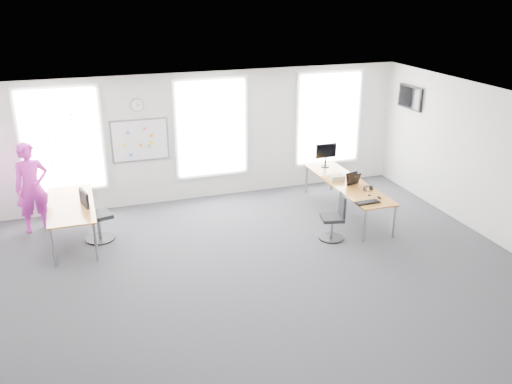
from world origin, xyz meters
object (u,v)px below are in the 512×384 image
object	(u,v)px
desk_left	(71,207)
person	(32,187)
desk_right	(347,185)
monitor	(326,153)
chair_right	(335,220)
keyboard	(368,202)
chair_left	(95,218)
headphones	(368,188)

from	to	relation	value
desk_left	person	bearing A→B (deg)	132.61
desk_right	monitor	world-z (taller)	monitor
chair_right	keyboard	bearing A→B (deg)	95.39
desk_left	monitor	size ratio (longest dim) A/B	3.76
chair_left	keyboard	world-z (taller)	chair_left
chair_left	keyboard	distance (m)	5.46
keyboard	headphones	xyz separation A→B (m)	(0.35, 0.61, 0.04)
person	headphones	bearing A→B (deg)	-29.45
keyboard	monitor	distance (m)	2.38
keyboard	monitor	size ratio (longest dim) A/B	0.86
desk_left	desk_right	bearing A→B (deg)	-4.97
person	monitor	size ratio (longest dim) A/B	3.26
monitor	keyboard	bearing A→B (deg)	-94.27
chair_left	person	size ratio (longest dim) A/B	0.58
person	headphones	size ratio (longest dim) A/B	9.86
chair_left	person	distance (m)	1.54
headphones	keyboard	bearing A→B (deg)	-136.33
chair_right	person	size ratio (longest dim) A/B	0.50
person	chair_right	bearing A→B (deg)	-36.60
desk_left	chair_right	distance (m)	5.24
desk_left	person	size ratio (longest dim) A/B	1.15
chair_right	chair_left	size ratio (longest dim) A/B	0.86
chair_right	headphones	distance (m)	1.19
chair_right	headphones	xyz separation A→B (m)	(1.01, 0.52, 0.36)
keyboard	person	bearing A→B (deg)	158.16
desk_left	keyboard	distance (m)	5.89
chair_left	person	world-z (taller)	person
headphones	monitor	distance (m)	1.77
chair_right	person	distance (m)	6.20
desk_right	monitor	xyz separation A→B (m)	(0.01, 1.15, 0.39)
chair_right	desk_left	bearing A→B (deg)	-94.65
desk_left	chair_right	xyz separation A→B (m)	(4.98, -1.61, -0.31)
desk_left	monitor	distance (m)	5.87
desk_left	chair_right	world-z (taller)	chair_right
person	keyboard	size ratio (longest dim) A/B	3.78
keyboard	headphones	bearing A→B (deg)	59.78
desk_left	headphones	distance (m)	6.09
chair_right	chair_left	distance (m)	4.79
person	headphones	xyz separation A→B (m)	(6.71, -1.88, -0.17)
monitor	desk_left	bearing A→B (deg)	-173.43
person	monitor	distance (m)	6.55
monitor	chair_right	bearing A→B (deg)	-110.41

